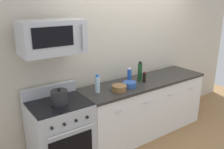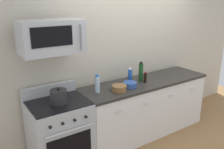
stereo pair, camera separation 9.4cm
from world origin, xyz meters
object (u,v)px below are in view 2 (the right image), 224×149
(bowl_wooden_salad, at_px, (119,88))
(range_oven, at_px, (60,133))
(bowl_blue_mixing, at_px, (130,84))
(bottle_soda_blue, at_px, (130,76))
(microwave, at_px, (51,37))
(bottle_water_clear, at_px, (97,84))
(bottle_soy_sauce_dark, at_px, (145,77))
(stockpot, at_px, (59,97))
(bottle_wine_green, at_px, (141,72))

(bowl_wooden_salad, bearing_deg, range_oven, 172.04)
(bowl_blue_mixing, bearing_deg, bottle_soda_blue, 51.90)
(range_oven, xyz_separation_m, bowl_wooden_salad, (0.88, -0.12, 0.50))
(microwave, bearing_deg, bottle_soda_blue, 1.19)
(bottle_water_clear, height_order, bottle_soy_sauce_dark, bottle_water_clear)
(bottle_soy_sauce_dark, bearing_deg, bowl_wooden_salad, -171.63)
(stockpot, bearing_deg, bowl_wooden_salad, -4.53)
(bottle_wine_green, bearing_deg, bowl_blue_mixing, -157.38)
(bottle_wine_green, relative_size, bottle_soda_blue, 1.30)
(microwave, bearing_deg, bottle_wine_green, 0.46)
(bottle_soy_sauce_dark, bearing_deg, stockpot, -179.51)
(microwave, bearing_deg, bowl_wooden_salad, -10.81)
(bowl_wooden_salad, height_order, bowl_blue_mixing, bowl_wooden_salad)
(bottle_soy_sauce_dark, relative_size, bottle_soda_blue, 0.71)
(bottle_soy_sauce_dark, bearing_deg, microwave, 176.59)
(range_oven, xyz_separation_m, bottle_soy_sauce_dark, (1.44, -0.04, 0.53))
(stockpot, bearing_deg, microwave, 89.87)
(range_oven, relative_size, bowl_blue_mixing, 5.21)
(bowl_wooden_salad, bearing_deg, bottle_soda_blue, 29.39)
(range_oven, bearing_deg, bottle_soy_sauce_dark, -1.63)
(bowl_wooden_salad, height_order, stockpot, stockpot)
(bowl_wooden_salad, bearing_deg, bowl_blue_mixing, 11.19)
(bottle_water_clear, bearing_deg, microwave, 176.48)
(bottle_soda_blue, bearing_deg, bottle_water_clear, -174.35)
(bottle_water_clear, height_order, bowl_blue_mixing, bottle_water_clear)
(bottle_soy_sauce_dark, bearing_deg, bowl_blue_mixing, -173.58)
(bottle_wine_green, height_order, bottle_soy_sauce_dark, bottle_wine_green)
(bottle_water_clear, height_order, bowl_wooden_salad, bottle_water_clear)
(bottle_water_clear, xyz_separation_m, stockpot, (-0.60, -0.06, -0.03))
(bowl_blue_mixing, bearing_deg, bottle_wine_green, 22.62)
(microwave, xyz_separation_m, bottle_water_clear, (0.60, -0.04, -0.71))
(bottle_water_clear, xyz_separation_m, bottle_soda_blue, (0.63, 0.06, -0.01))
(bottle_soy_sauce_dark, xyz_separation_m, bottle_soda_blue, (-0.21, 0.11, 0.03))
(microwave, height_order, bottle_soy_sauce_dark, microwave)
(range_oven, xyz_separation_m, bottle_soda_blue, (1.22, 0.07, 0.57))
(bottle_water_clear, xyz_separation_m, bottle_wine_green, (0.83, 0.05, 0.03))
(range_oven, distance_m, bowl_wooden_salad, 1.02)
(range_oven, bearing_deg, microwave, 89.71)
(range_oven, relative_size, bowl_wooden_salad, 4.97)
(microwave, relative_size, stockpot, 3.47)
(bottle_soda_blue, relative_size, bowl_wooden_salad, 1.12)
(bottle_water_clear, distance_m, bottle_soy_sauce_dark, 0.84)
(bottle_soy_sauce_dark, relative_size, bowl_blue_mixing, 0.83)
(bowl_blue_mixing, distance_m, stockpot, 1.11)
(range_oven, bearing_deg, bottle_soda_blue, 3.29)
(microwave, bearing_deg, bottle_soy_sauce_dark, -3.41)
(microwave, xyz_separation_m, bowl_blue_mixing, (1.11, -0.12, -0.79))
(range_oven, distance_m, bottle_soda_blue, 1.35)
(bottle_wine_green, distance_m, stockpot, 1.43)
(bottle_soy_sauce_dark, xyz_separation_m, bowl_blue_mixing, (-0.33, -0.04, -0.04))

